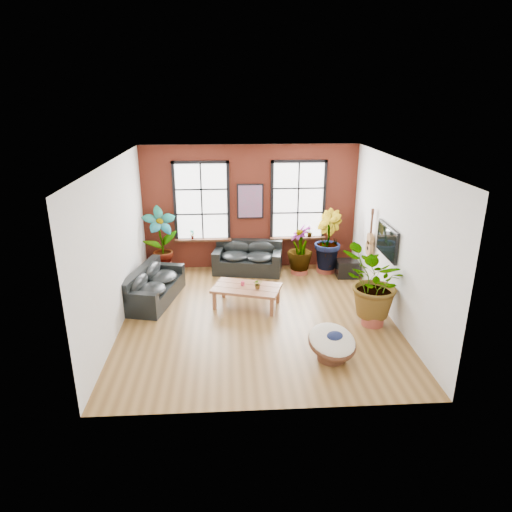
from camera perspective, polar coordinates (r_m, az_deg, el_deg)
The scene contains 19 objects.
room at distance 9.93m, azimuth 0.16°, elevation 1.82°, with size 6.04×6.54×3.54m.
sofa_back at distance 12.89m, azimuth -1.01°, elevation -0.29°, with size 2.02×1.24×0.87m.
sofa_left at distance 11.37m, azimuth -12.79°, elevation -3.73°, with size 1.31×2.20×0.81m.
coffee_table at distance 10.77m, azimuth -1.18°, elevation -4.15°, with size 1.74×1.31×0.60m.
papasan_chair at distance 8.86m, azimuth 9.50°, elevation -10.63°, with size 1.22×1.22×0.69m.
poster at distance 12.80m, azimuth -0.72°, elevation 6.85°, with size 0.74×0.06×0.98m.
tv_wall_unit at distance 10.99m, azimuth 15.46°, elevation 1.75°, with size 0.13×1.86×1.20m.
media_box at distance 12.81m, azimuth 11.29°, elevation -1.55°, with size 0.58×0.49×0.48m.
pot_back_left at distance 13.03m, azimuth -11.61°, elevation -1.43°, with size 0.60×0.60×0.38m.
pot_back_right at distance 13.08m, azimuth 8.71°, elevation -1.19°, with size 0.54×0.54×0.37m.
pot_right_wall at distance 10.38m, azimuth 14.38°, elevation -7.39°, with size 0.60×0.60×0.35m.
pot_mid at distance 12.89m, azimuth 5.45°, elevation -1.43°, with size 0.54×0.54×0.34m.
floor_plant_back_left at distance 12.74m, azimuth -11.81°, elevation 2.10°, with size 0.93×0.63×1.77m, color #12350E.
floor_plant_back_right at distance 12.82m, azimuth 8.84°, elevation 2.07°, with size 0.90×0.72×1.63m, color #12350E.
floor_plant_right_wall at distance 10.08m, azimuth 14.66°, elevation -3.36°, with size 1.43×1.24×1.59m, color #12350E.
floor_plant_mid at distance 12.67m, azimuth 5.54°, elevation 1.05°, with size 0.70×0.70×1.25m, color #12350E.
table_plant at distance 10.61m, azimuth 0.23°, elevation -3.51°, with size 0.21×0.18×0.23m, color #12350E.
sill_plant_left at distance 13.01m, azimuth -7.98°, elevation 2.70°, with size 0.14×0.10×0.27m, color #12350E.
sill_plant_right at distance 13.18m, azimuth 6.72°, elevation 2.97°, with size 0.15×0.15×0.27m, color #12350E.
Camera 1 is at (-0.62, -9.29, 4.79)m, focal length 32.00 mm.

